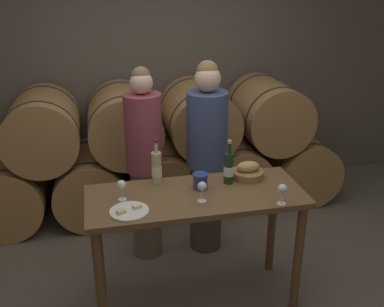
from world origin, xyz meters
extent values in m
plane|color=#665E51|center=(0.00, 0.00, 0.00)|extent=(10.00, 10.00, 0.00)
cube|color=#60594F|center=(0.00, 2.04, 1.60)|extent=(10.00, 0.12, 3.20)
cylinder|color=#A87A47|center=(-1.49, 1.50, 0.34)|extent=(0.67, 0.84, 0.67)
cylinder|color=#2D2D33|center=(-1.49, 1.23, 0.34)|extent=(0.69, 0.02, 0.69)
cylinder|color=#2D2D33|center=(-1.49, 1.77, 0.34)|extent=(0.69, 0.02, 0.69)
cylinder|color=#A87A47|center=(-0.74, 1.50, 0.34)|extent=(0.67, 0.84, 0.67)
cylinder|color=#2D2D33|center=(-0.74, 1.23, 0.34)|extent=(0.69, 0.02, 0.69)
cylinder|color=#2D2D33|center=(-0.74, 1.77, 0.34)|extent=(0.69, 0.02, 0.69)
cylinder|color=#A87A47|center=(0.00, 1.50, 0.34)|extent=(0.67, 0.84, 0.67)
cylinder|color=#2D2D33|center=(0.00, 1.23, 0.34)|extent=(0.69, 0.02, 0.69)
cylinder|color=#2D2D33|center=(0.00, 1.77, 0.34)|extent=(0.69, 0.02, 0.69)
cylinder|color=#A87A47|center=(0.74, 1.50, 0.34)|extent=(0.67, 0.84, 0.67)
cylinder|color=#2D2D33|center=(0.74, 1.23, 0.34)|extent=(0.69, 0.02, 0.69)
cylinder|color=#2D2D33|center=(0.74, 1.77, 0.34)|extent=(0.69, 0.02, 0.69)
cylinder|color=#A87A47|center=(1.49, 1.50, 0.34)|extent=(0.67, 0.84, 0.67)
cylinder|color=#2D2D33|center=(1.49, 1.23, 0.34)|extent=(0.69, 0.02, 0.69)
cylinder|color=#2D2D33|center=(1.49, 1.77, 0.34)|extent=(0.69, 0.02, 0.69)
cylinder|color=#A87A47|center=(-1.11, 1.50, 0.94)|extent=(0.67, 0.84, 0.67)
cylinder|color=#2D2D33|center=(-1.11, 1.23, 0.94)|extent=(0.69, 0.02, 0.69)
cylinder|color=#2D2D33|center=(-1.11, 1.77, 0.94)|extent=(0.69, 0.02, 0.69)
cylinder|color=#A87A47|center=(-0.37, 1.50, 0.94)|extent=(0.67, 0.84, 0.67)
cylinder|color=#2D2D33|center=(-0.37, 1.23, 0.94)|extent=(0.69, 0.02, 0.69)
cylinder|color=#2D2D33|center=(-0.37, 1.77, 0.94)|extent=(0.69, 0.02, 0.69)
cylinder|color=#A87A47|center=(0.37, 1.50, 0.94)|extent=(0.67, 0.84, 0.67)
cylinder|color=#2D2D33|center=(0.37, 1.23, 0.94)|extent=(0.69, 0.02, 0.69)
cylinder|color=#2D2D33|center=(0.37, 1.77, 0.94)|extent=(0.69, 0.02, 0.69)
cylinder|color=#A87A47|center=(1.11, 1.50, 0.94)|extent=(0.67, 0.84, 0.67)
cylinder|color=#2D2D33|center=(1.11, 1.23, 0.94)|extent=(0.69, 0.02, 0.69)
cylinder|color=#2D2D33|center=(1.11, 1.77, 0.94)|extent=(0.69, 0.02, 0.69)
cylinder|color=brown|center=(-0.68, -0.24, 0.43)|extent=(0.06, 0.06, 0.86)
cylinder|color=brown|center=(0.68, -0.24, 0.43)|extent=(0.06, 0.06, 0.86)
cylinder|color=brown|center=(-0.68, 0.24, 0.43)|extent=(0.06, 0.06, 0.86)
cylinder|color=brown|center=(0.68, 0.24, 0.43)|extent=(0.06, 0.06, 0.86)
cube|color=brown|center=(0.00, 0.00, 0.88)|extent=(1.49, 0.60, 0.04)
cylinder|color=#756651|center=(-0.27, 0.69, 0.40)|extent=(0.24, 0.24, 0.80)
cylinder|color=#8C3D47|center=(-0.27, 0.69, 1.12)|extent=(0.30, 0.30, 0.63)
sphere|color=beige|center=(-0.27, 0.69, 1.52)|extent=(0.18, 0.18, 0.18)
sphere|color=#75604C|center=(-0.27, 0.70, 1.57)|extent=(0.14, 0.14, 0.14)
cylinder|color=#4C4238|center=(0.25, 0.69, 0.40)|extent=(0.28, 0.28, 0.79)
cylinder|color=#3D4C75|center=(0.25, 0.69, 1.11)|extent=(0.34, 0.34, 0.63)
sphere|color=beige|center=(0.25, 0.69, 1.53)|extent=(0.21, 0.21, 0.21)
sphere|color=olive|center=(0.25, 0.70, 1.59)|extent=(0.17, 0.17, 0.17)
cylinder|color=#193819|center=(0.27, 0.12, 1.01)|extent=(0.07, 0.07, 0.23)
cylinder|color=#193819|center=(0.27, 0.12, 1.17)|extent=(0.03, 0.03, 0.08)
cylinder|color=gold|center=(0.27, 0.12, 1.21)|extent=(0.03, 0.03, 0.02)
cylinder|color=white|center=(0.27, 0.12, 1.00)|extent=(0.07, 0.07, 0.07)
cylinder|color=#ADBC7F|center=(-0.23, 0.22, 1.02)|extent=(0.07, 0.07, 0.24)
cylinder|color=#ADBC7F|center=(-0.23, 0.22, 1.18)|extent=(0.03, 0.03, 0.08)
cylinder|color=maroon|center=(-0.23, 0.22, 1.22)|extent=(0.03, 0.03, 0.02)
cylinder|color=white|center=(-0.23, 0.22, 1.00)|extent=(0.07, 0.07, 0.08)
cylinder|color=navy|center=(0.05, 0.08, 0.96)|extent=(0.10, 0.10, 0.11)
cylinder|color=navy|center=(0.05, 0.08, 1.00)|extent=(0.11, 0.11, 0.01)
cylinder|color=olive|center=(0.43, 0.17, 0.93)|extent=(0.23, 0.23, 0.05)
ellipsoid|color=tan|center=(0.43, 0.17, 0.99)|extent=(0.17, 0.10, 0.08)
cylinder|color=white|center=(-0.47, -0.15, 0.91)|extent=(0.25, 0.25, 0.01)
cube|color=beige|center=(-0.41, -0.13, 0.92)|extent=(0.07, 0.06, 0.02)
cube|color=#E0CC7F|center=(-0.52, -0.17, 0.92)|extent=(0.07, 0.06, 0.02)
cylinder|color=white|center=(-0.50, 0.03, 0.90)|extent=(0.06, 0.06, 0.00)
cylinder|color=white|center=(-0.50, 0.03, 0.94)|extent=(0.01, 0.01, 0.08)
sphere|color=white|center=(-0.50, 0.03, 1.01)|extent=(0.06, 0.06, 0.06)
cylinder|color=white|center=(0.02, -0.11, 0.90)|extent=(0.06, 0.06, 0.00)
cylinder|color=white|center=(0.02, -0.11, 0.94)|extent=(0.01, 0.01, 0.08)
sphere|color=white|center=(0.02, -0.11, 1.01)|extent=(0.06, 0.06, 0.06)
cylinder|color=white|center=(0.51, -0.26, 0.90)|extent=(0.06, 0.06, 0.00)
cylinder|color=white|center=(0.51, -0.26, 0.94)|extent=(0.01, 0.01, 0.08)
sphere|color=white|center=(0.51, -0.26, 1.01)|extent=(0.06, 0.06, 0.06)
camera|label=1|loc=(-0.62, -2.65, 2.32)|focal=42.00mm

